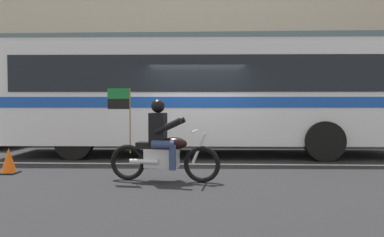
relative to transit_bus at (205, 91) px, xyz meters
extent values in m
plane|color=black|center=(-0.20, -1.19, -1.88)|extent=(60.00, 60.00, 0.00)
cube|color=gray|center=(-0.20, 3.91, -1.81)|extent=(28.00, 3.80, 0.15)
cube|color=silver|center=(-0.20, -1.79, -1.88)|extent=(26.60, 0.14, 0.01)
cube|color=#B2A893|center=(-0.20, 6.21, 3.93)|extent=(28.00, 0.80, 11.63)
cube|color=#4C606B|center=(-0.20, 5.77, 2.19)|extent=(25.76, 0.10, 1.40)
cube|color=silver|center=(0.00, 0.01, -0.15)|extent=(11.31, 2.83, 2.70)
cube|color=black|center=(0.00, 0.01, 0.40)|extent=(10.41, 2.85, 0.96)
cube|color=#194CB2|center=(0.00, 0.01, -0.35)|extent=(11.08, 2.85, 0.28)
cube|color=#BABCC3|center=(0.00, 0.01, 1.26)|extent=(11.08, 2.69, 0.16)
cylinder|color=black|center=(-3.49, -1.17, -1.36)|extent=(1.04, 0.30, 1.04)
cylinder|color=black|center=(3.10, -1.17, -1.36)|extent=(1.04, 0.30, 1.04)
torus|color=black|center=(-0.04, -3.91, -1.54)|extent=(0.70, 0.17, 0.69)
torus|color=black|center=(-1.48, -3.73, -1.54)|extent=(0.70, 0.17, 0.69)
cube|color=silver|center=(-0.81, -3.81, -1.44)|extent=(0.67, 0.36, 0.36)
ellipsoid|color=black|center=(-0.57, -3.84, -1.16)|extent=(0.51, 0.34, 0.24)
cube|color=black|center=(-1.01, -3.79, -1.20)|extent=(0.59, 0.33, 0.12)
cylinder|color=silver|center=(-0.10, -3.90, -1.24)|extent=(0.28, 0.09, 0.58)
cylinder|color=silver|center=(-0.18, -3.89, -0.92)|extent=(0.12, 0.64, 0.04)
cylinder|color=silver|center=(-1.13, -3.94, -1.49)|extent=(0.56, 0.16, 0.09)
cube|color=black|center=(-0.88, -3.81, -0.86)|extent=(0.32, 0.39, 0.56)
sphere|color=black|center=(-0.88, -3.81, -0.45)|extent=(0.26, 0.26, 0.26)
cylinder|color=navy|center=(-0.72, -3.64, -1.16)|extent=(0.44, 0.20, 0.15)
cylinder|color=navy|center=(-0.54, -3.67, -1.40)|extent=(0.13, 0.13, 0.46)
cylinder|color=navy|center=(-0.77, -4.00, -1.16)|extent=(0.44, 0.20, 0.15)
cylinder|color=navy|center=(-0.59, -4.02, -1.40)|extent=(0.13, 0.13, 0.46)
cylinder|color=black|center=(-0.62, -3.64, -0.82)|extent=(0.53, 0.17, 0.32)
cylinder|color=black|center=(-0.67, -4.03, -0.82)|extent=(0.53, 0.17, 0.32)
cylinder|color=olive|center=(-1.43, -3.74, -0.73)|extent=(0.02, 0.02, 1.25)
cube|color=#197233|center=(-1.66, -3.71, -0.21)|extent=(0.44, 0.07, 0.20)
cube|color=black|center=(-1.66, -3.71, -0.41)|extent=(0.44, 0.07, 0.20)
cylinder|color=#4C8C3F|center=(4.06, 2.47, -1.44)|extent=(0.22, 0.22, 0.58)
sphere|color=#4C8C3F|center=(4.06, 2.47, -1.08)|extent=(0.20, 0.20, 0.20)
cylinder|color=#4C8C3F|center=(4.06, 2.33, -1.41)|extent=(0.09, 0.10, 0.09)
cone|color=#EA590F|center=(-4.16, -3.17, -1.61)|extent=(0.32, 0.32, 0.55)
cube|color=black|center=(-4.16, -3.17, -1.87)|extent=(0.36, 0.36, 0.03)
camera|label=1|loc=(0.04, -10.61, -0.44)|focal=33.70mm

